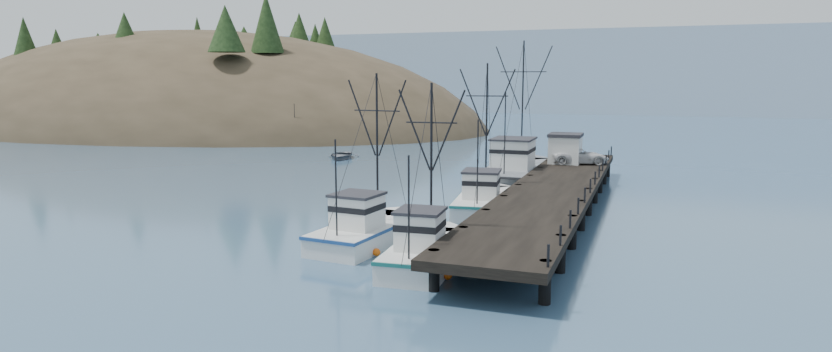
# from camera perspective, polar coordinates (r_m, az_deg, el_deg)

# --- Properties ---
(ground) EXTENTS (400.00, 400.00, 0.00)m
(ground) POSITION_cam_1_polar(r_m,az_deg,el_deg) (39.36, -12.55, -6.24)
(ground) COLOR #335271
(ground) RESTS_ON ground
(pier) EXTENTS (6.00, 44.00, 2.00)m
(pier) POSITION_cam_1_polar(r_m,az_deg,el_deg) (49.11, 11.93, -1.25)
(pier) COLOR black
(pier) RESTS_ON ground
(headland) EXTENTS (134.80, 78.00, 51.00)m
(headland) POSITION_cam_1_polar(r_m,az_deg,el_deg) (146.92, -20.69, 2.41)
(headland) COLOR #382D1E
(headland) RESTS_ON ground
(distant_ridge) EXTENTS (360.00, 40.00, 26.00)m
(distant_ridge) POSITION_cam_1_polar(r_m,az_deg,el_deg) (202.46, 17.12, 5.44)
(distant_ridge) COLOR #9EB2C6
(distant_ridge) RESTS_ON ground
(distant_ridge_far) EXTENTS (180.00, 25.00, 18.00)m
(distant_ridge_far) POSITION_cam_1_polar(r_m,az_deg,el_deg) (225.50, 4.49, 6.08)
(distant_ridge_far) COLOR silver
(distant_ridge_far) RESTS_ON ground
(moored_sailboats) EXTENTS (20.25, 15.88, 6.35)m
(moored_sailboats) POSITION_cam_1_polar(r_m,az_deg,el_deg) (104.04, -9.78, 3.20)
(moored_sailboats) COLOR silver
(moored_sailboats) RESTS_ON ground
(trawler_near) EXTENTS (3.78, 9.74, 10.06)m
(trawler_near) POSITION_cam_1_polar(r_m,az_deg,el_deg) (35.02, 0.95, -6.50)
(trawler_near) COLOR silver
(trawler_near) RESTS_ON ground
(trawler_mid) EXTENTS (4.43, 10.64, 10.59)m
(trawler_mid) POSITION_cam_1_polar(r_m,az_deg,el_deg) (39.71, -4.05, -4.70)
(trawler_mid) COLOR silver
(trawler_mid) RESTS_ON ground
(trawler_far) EXTENTS (4.75, 11.20, 11.40)m
(trawler_far) POSITION_cam_1_polar(r_m,az_deg,el_deg) (49.37, 5.97, -2.08)
(trawler_far) COLOR silver
(trawler_far) RESTS_ON ground
(work_vessel) EXTENTS (4.94, 16.52, 13.75)m
(work_vessel) POSITION_cam_1_polar(r_m,az_deg,el_deg) (61.60, 8.91, 0.38)
(work_vessel) COLOR slate
(work_vessel) RESTS_ON ground
(pier_shed) EXTENTS (3.00, 3.20, 2.80)m
(pier_shed) POSITION_cam_1_polar(r_m,az_deg,el_deg) (62.56, 12.99, 2.41)
(pier_shed) COLOR silver
(pier_shed) RESTS_ON pier
(pickup_truck) EXTENTS (5.79, 3.98, 1.47)m
(pickup_truck) POSITION_cam_1_polar(r_m,az_deg,el_deg) (62.36, 14.17, 1.72)
(pickup_truck) COLOR silver
(pickup_truck) RESTS_ON pier
(motorboat) EXTENTS (5.34, 6.46, 1.16)m
(motorboat) POSITION_cam_1_polar(r_m,az_deg,el_deg) (81.18, -6.61, 1.53)
(motorboat) COLOR #565A60
(motorboat) RESTS_ON ground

